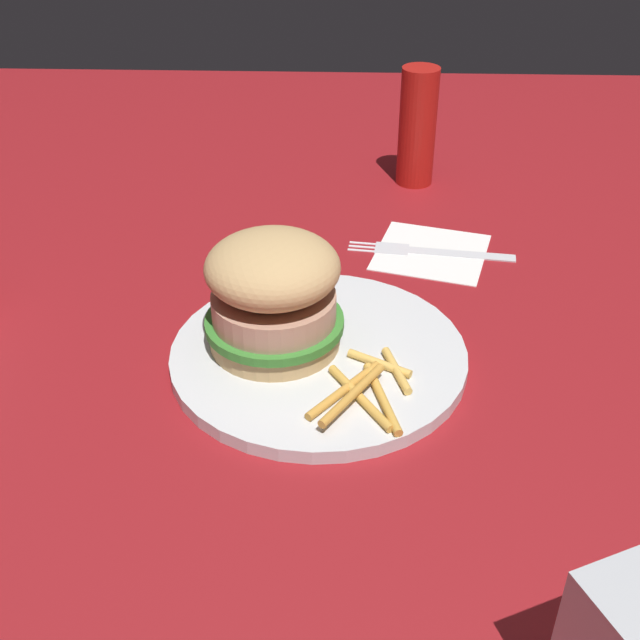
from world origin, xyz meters
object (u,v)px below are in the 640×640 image
(fries_pile, at_px, (367,388))
(ketchup_bottle, at_px, (417,127))
(napkin, at_px, (431,252))
(sandwich, at_px, (274,292))
(plate, at_px, (320,355))
(fork, at_px, (430,250))

(fries_pile, bearing_deg, ketchup_bottle, 81.64)
(fries_pile, bearing_deg, napkin, 74.19)
(sandwich, height_order, fries_pile, sandwich)
(plate, distance_m, ketchup_bottle, 0.39)
(fries_pile, xyz_separation_m, fork, (0.07, 0.25, -0.01))
(napkin, xyz_separation_m, fork, (-0.00, 0.00, 0.00))
(plate, relative_size, fork, 1.44)
(plate, relative_size, fries_pile, 2.38)
(plate, height_order, ketchup_bottle, ketchup_bottle)
(fork, relative_size, ketchup_bottle, 1.25)
(sandwich, bearing_deg, plate, -15.65)
(sandwich, distance_m, fries_pile, 0.11)
(fries_pile, distance_m, ketchup_bottle, 0.43)
(sandwich, relative_size, fork, 0.67)
(sandwich, xyz_separation_m, ketchup_bottle, (0.14, 0.36, 0.01))
(sandwich, height_order, ketchup_bottle, ketchup_bottle)
(sandwich, distance_m, fork, 0.24)
(fries_pile, bearing_deg, sandwich, 139.34)
(plate, distance_m, sandwich, 0.07)
(napkin, height_order, ketchup_bottle, ketchup_bottle)
(plate, height_order, fries_pile, fries_pile)
(napkin, bearing_deg, fork, 172.71)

